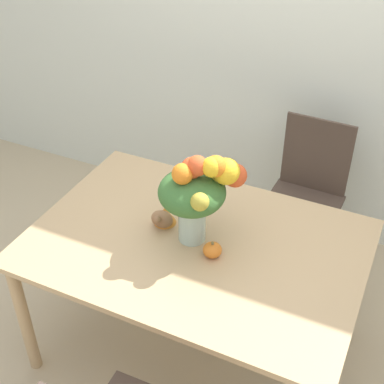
% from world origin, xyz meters
% --- Properties ---
extents(ground_plane, '(12.00, 12.00, 0.00)m').
position_xyz_m(ground_plane, '(0.00, 0.00, 0.00)').
color(ground_plane, tan).
extents(wall_back, '(8.00, 0.06, 2.70)m').
position_xyz_m(wall_back, '(0.00, 1.30, 1.35)').
color(wall_back, silver).
rests_on(wall_back, ground_plane).
extents(dining_table, '(1.51, 1.04, 0.74)m').
position_xyz_m(dining_table, '(0.00, 0.00, 0.66)').
color(dining_table, tan).
rests_on(dining_table, ground_plane).
extents(flower_vase, '(0.36, 0.33, 0.45)m').
position_xyz_m(flower_vase, '(0.00, 0.03, 1.01)').
color(flower_vase, '#B2CCBC').
rests_on(flower_vase, dining_table).
extents(pumpkin, '(0.08, 0.08, 0.08)m').
position_xyz_m(pumpkin, '(0.11, -0.06, 0.77)').
color(pumpkin, orange).
rests_on(pumpkin, dining_table).
extents(turkey_figurine, '(0.11, 0.14, 0.09)m').
position_xyz_m(turkey_figurine, '(-0.19, 0.05, 0.78)').
color(turkey_figurine, '#936642').
rests_on(turkey_figurine, dining_table).
extents(dining_chair_near_window, '(0.43, 0.43, 0.94)m').
position_xyz_m(dining_chair_near_window, '(0.30, 0.90, 0.49)').
color(dining_chair_near_window, '#47382D').
rests_on(dining_chair_near_window, ground_plane).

